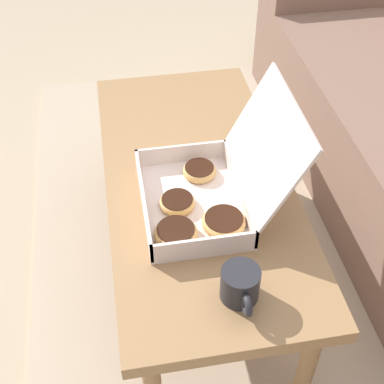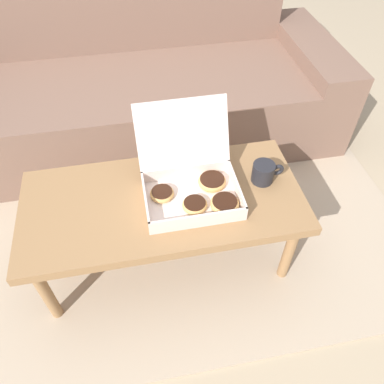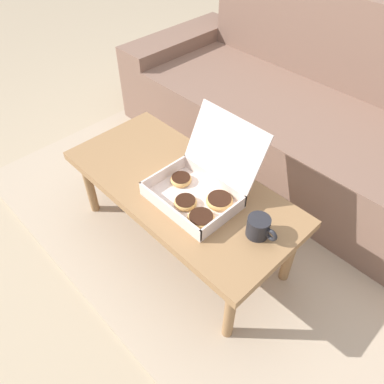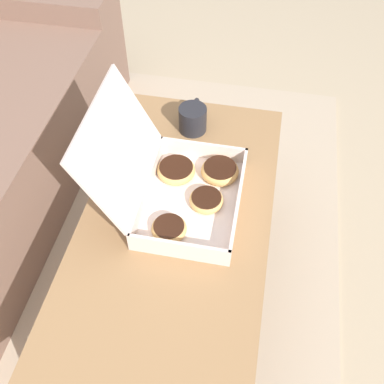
{
  "view_description": "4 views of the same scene",
  "coord_description": "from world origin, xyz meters",
  "views": [
    {
      "loc": [
        1.08,
        -0.33,
        1.4
      ],
      "look_at": [
        0.11,
        -0.16,
        0.45
      ],
      "focal_mm": 50.0,
      "sensor_mm": 36.0,
      "label": 1
    },
    {
      "loc": [
        -0.07,
        -1.09,
        1.48
      ],
      "look_at": [
        0.11,
        -0.16,
        0.45
      ],
      "focal_mm": 35.0,
      "sensor_mm": 36.0,
      "label": 2
    },
    {
      "loc": [
        0.88,
        -0.9,
        1.51
      ],
      "look_at": [
        0.11,
        -0.16,
        0.45
      ],
      "focal_mm": 35.0,
      "sensor_mm": 36.0,
      "label": 3
    },
    {
      "loc": [
        -0.64,
        -0.31,
        1.38
      ],
      "look_at": [
        0.11,
        -0.16,
        0.45
      ],
      "focal_mm": 42.0,
      "sensor_mm": 36.0,
      "label": 4
    }
  ],
  "objects": [
    {
      "name": "coffee_mug",
      "position": [
        0.41,
        -0.11,
        0.44
      ],
      "size": [
        0.13,
        0.09,
        0.08
      ],
      "color": "#232328",
      "rests_on": "coffee_table"
    },
    {
      "name": "area_rug",
      "position": [
        0.0,
        0.3,
        0.01
      ],
      "size": [
        2.35,
        1.91,
        0.01
      ],
      "primitive_type": "cube",
      "color": "tan",
      "rests_on": "ground_plane"
    },
    {
      "name": "coffee_table",
      "position": [
        0.0,
        -0.13,
        0.36
      ],
      "size": [
        1.09,
        0.51,
        0.4
      ],
      "color": "#997047",
      "rests_on": "ground_plane"
    },
    {
      "name": "couch",
      "position": [
        0.0,
        0.85,
        0.29
      ],
      "size": [
        2.23,
        0.88,
        0.9
      ],
      "color": "#7A5B4C",
      "rests_on": "ground_plane"
    },
    {
      "name": "ground_plane",
      "position": [
        0.0,
        0.0,
        0.0
      ],
      "size": [
        12.0,
        12.0,
        0.0
      ],
      "primitive_type": "plane",
      "color": "tan"
    },
    {
      "name": "pastry_box",
      "position": [
        0.13,
        -0.12,
        0.45
      ],
      "size": [
        0.36,
        0.38,
        0.3
      ],
      "color": "silver",
      "rests_on": "coffee_table"
    }
  ]
}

